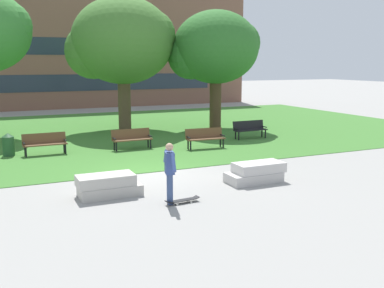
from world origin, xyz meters
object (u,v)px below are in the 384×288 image
at_px(trash_bin, 8,144).
at_px(park_bench_near_left, 132,138).
at_px(concrete_block_center, 108,186).
at_px(park_bench_far_left, 250,128).
at_px(concrete_block_left, 256,173).
at_px(skateboard, 182,200).
at_px(park_bench_near_right, 45,142).
at_px(person_skateboarder, 170,170).
at_px(park_bench_far_right, 205,137).

bearing_deg(trash_bin, park_bench_near_left, -7.96).
bearing_deg(concrete_block_center, park_bench_far_left, 37.26).
relative_size(concrete_block_left, skateboard, 1.86).
distance_m(concrete_block_center, skateboard, 2.32).
xyz_separation_m(park_bench_near_right, park_bench_far_left, (10.11, -0.06, 0.00)).
height_order(concrete_block_center, skateboard, concrete_block_center).
bearing_deg(concrete_block_left, person_skateboarder, -164.13).
bearing_deg(concrete_block_center, park_bench_near_right, 97.84).
bearing_deg(park_bench_far_left, park_bench_near_left, -177.19).
xyz_separation_m(concrete_block_center, concrete_block_left, (4.81, -0.46, 0.00)).
height_order(concrete_block_left, park_bench_near_left, park_bench_near_left).
height_order(skateboard, park_bench_near_left, park_bench_near_left).
relative_size(concrete_block_center, park_bench_near_left, 1.02).
bearing_deg(park_bench_far_right, concrete_block_center, -136.91).
distance_m(concrete_block_left, person_skateboarder, 3.63).
relative_size(skateboard, park_bench_far_right, 0.57).
distance_m(concrete_block_left, park_bench_near_right, 9.45).
bearing_deg(concrete_block_center, person_skateboarder, -46.04).
bearing_deg(concrete_block_left, park_bench_far_right, 80.06).
bearing_deg(park_bench_far_right, park_bench_far_left, 24.21).
distance_m(concrete_block_center, concrete_block_left, 4.83).
xyz_separation_m(concrete_block_left, park_bench_near_right, (-5.78, 7.47, 0.23)).
bearing_deg(park_bench_near_left, trash_bin, 172.04).
bearing_deg(park_bench_near_right, concrete_block_left, -52.28).
relative_size(skateboard, park_bench_near_right, 0.57).
relative_size(park_bench_far_right, trash_bin, 1.90).
distance_m(park_bench_near_left, park_bench_far_left, 6.40).
distance_m(concrete_block_center, park_bench_far_right, 8.02).
bearing_deg(park_bench_far_left, concrete_block_left, -120.28).
xyz_separation_m(park_bench_far_left, park_bench_far_right, (-3.29, -1.48, 0.00)).
xyz_separation_m(park_bench_far_left, trash_bin, (-11.53, 0.40, -0.04)).
bearing_deg(park_bench_near_left, concrete_block_left, -73.80).
relative_size(concrete_block_center, person_skateboarder, 1.08).
bearing_deg(concrete_block_left, park_bench_near_right, 127.72).
distance_m(skateboard, trash_bin, 9.82).
xyz_separation_m(park_bench_near_right, trash_bin, (-1.42, 0.35, -0.04)).
height_order(park_bench_far_left, park_bench_far_right, same).
bearing_deg(park_bench_far_right, park_bench_near_left, 159.43).
height_order(person_skateboarder, park_bench_near_right, person_skateboarder).
bearing_deg(person_skateboarder, skateboard, -21.48).
height_order(concrete_block_center, park_bench_far_left, park_bench_far_left).
xyz_separation_m(concrete_block_left, skateboard, (-3.11, -1.10, -0.22)).
bearing_deg(person_skateboarder, concrete_block_left, 15.87).
bearing_deg(park_bench_near_left, park_bench_far_right, -20.57).
bearing_deg(park_bench_near_left, person_skateboarder, -99.60).
bearing_deg(park_bench_far_right, trash_bin, 167.13).
height_order(skateboard, park_bench_far_left, park_bench_far_left).
bearing_deg(park_bench_near_left, skateboard, -97.25).
distance_m(park_bench_near_left, park_bench_far_right, 3.31).
distance_m(concrete_block_left, park_bench_near_left, 7.40).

